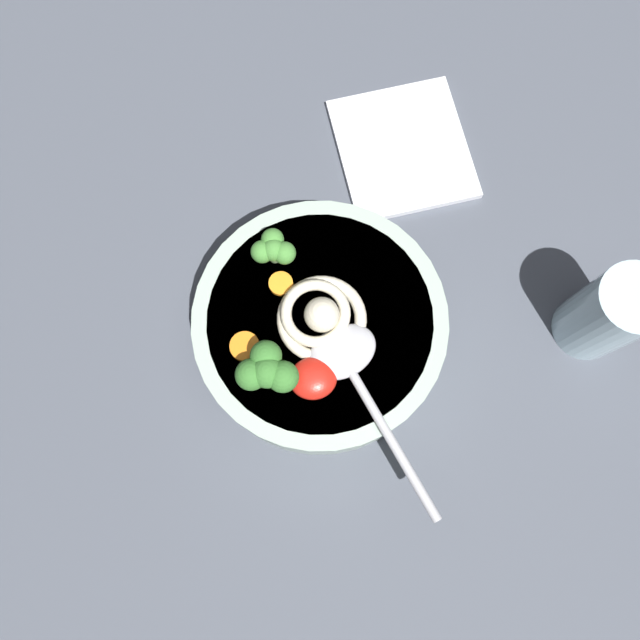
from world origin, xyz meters
TOP-DOWN VIEW (x-y plane):
  - table_slab at (0.00, 0.00)cm, footprint 93.09×93.09cm
  - soup_bowl at (2.73, -3.13)cm, footprint 22.24×22.24cm
  - noodle_pile at (2.71, -3.18)cm, footprint 8.45×8.29cm
  - soup_spoon at (0.67, 1.73)cm, footprint 9.83×17.17cm
  - chili_sauce_dollop at (3.88, 1.97)cm, footprint 3.98×3.58cm
  - broccoli_floret_far at (6.04, -9.33)cm, footprint 3.86×3.32cm
  - broccoli_floret_beside_chili at (7.51, 1.15)cm, footprint 5.15×4.43cm
  - carrot_slice_rear at (9.30, -1.44)cm, footprint 2.54×2.54cm
  - carrot_slice_beside_noodles at (5.74, -6.68)cm, footprint 2.12×2.12cm
  - drinking_glass at (-22.56, -1.11)cm, footprint 6.23×6.23cm
  - folded_napkin at (-7.90, -21.70)cm, footprint 14.45×15.30cm

SIDE VIEW (x-z plane):
  - table_slab at x=0.00cm, z-range 0.00..2.52cm
  - folded_napkin at x=-7.90cm, z-range 2.52..3.32cm
  - soup_bowl at x=2.73cm, z-range 2.63..9.28cm
  - drinking_glass at x=-22.56cm, z-range 2.52..13.54cm
  - carrot_slice_beside_noodles at x=5.74cm, z-range 9.17..9.65cm
  - carrot_slice_rear at x=9.30cm, z-range 9.17..9.95cm
  - soup_spoon at x=0.67cm, z-range 9.17..10.77cm
  - chili_sauce_dollop at x=3.88cm, z-range 9.17..10.96cm
  - noodle_pile at x=2.71cm, z-range 8.53..11.93cm
  - broccoli_floret_far at x=6.04cm, z-range 9.55..12.61cm
  - broccoli_floret_beside_chili at x=7.51cm, z-range 9.68..13.76cm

